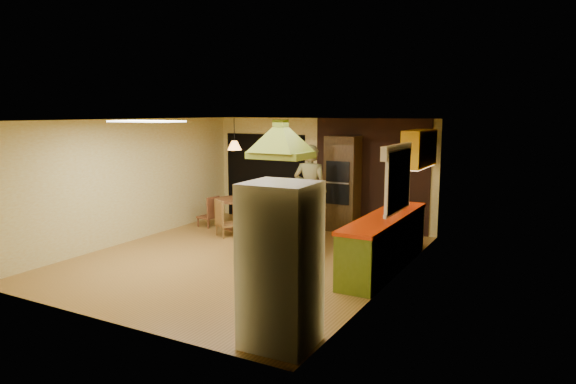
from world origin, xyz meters
The scene contains 21 objects.
ground centered at (0.00, 0.00, 0.00)m, with size 6.50×6.50×0.00m, color olive.
room_walls centered at (0.00, 0.00, 1.25)m, with size 5.50×6.50×6.50m.
ceiling_plane centered at (0.00, 0.00, 2.50)m, with size 6.50×6.50×0.00m, color silver.
brick_panel centered at (1.25, 3.23, 1.25)m, with size 2.64×0.03×2.50m, color #381E14.
nook_opening centered at (-1.50, 3.23, 1.05)m, with size 2.20×0.03×2.10m, color black.
right_counter centered at (2.45, 0.60, 0.46)m, with size 0.62×3.05×0.92m.
upper_cabinets centered at (2.57, 2.20, 1.95)m, with size 0.34×1.40×0.70m, color yellow.
window_right centered at (2.70, 0.40, 1.77)m, with size 0.12×1.35×1.06m.
fluor_panel centered at (-1.10, -1.20, 2.48)m, with size 1.20×0.60×0.03m, color white.
kitchen_island centered at (0.39, 0.67, 0.51)m, with size 0.88×2.04×1.02m.
range_hood centered at (0.39, 0.67, 2.25)m, with size 1.09×0.79×0.80m.
man centered at (0.34, 2.03, 0.99)m, with size 0.72×0.47×1.97m, color brown.
refrigerator centered at (2.32, -2.74, 0.94)m, with size 0.77×0.73×1.88m, color white.
wall_oven centered at (0.70, 2.95, 1.06)m, with size 0.71×0.61×2.11m.
dining_table centered at (-1.47, 1.88, 0.49)m, with size 0.92×0.92×0.70m.
chair_left centered at (-2.17, 1.78, 0.36)m, with size 0.39×0.39×0.72m, color brown, non-canonical shape.
chair_near centered at (-1.22, 1.23, 0.40)m, with size 0.44×0.44×0.80m, color brown, non-canonical shape.
pendant_lamp centered at (-1.47, 1.88, 1.90)m, with size 0.32×0.32×0.20m, color #FF9E3F.
canister_large centered at (2.40, 1.22, 1.03)m, with size 0.15×0.15×0.22m, color beige.
canister_medium centered at (2.40, 1.50, 1.01)m, with size 0.12×0.12×0.17m, color #FFF5CD.
canister_small centered at (2.40, 0.88, 0.99)m, with size 0.11×0.11×0.15m, color beige.
Camera 1 is at (5.05, -7.58, 2.64)m, focal length 32.00 mm.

